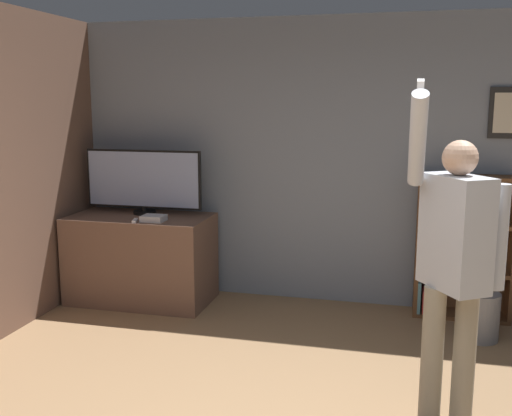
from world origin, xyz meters
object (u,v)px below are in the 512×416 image
(person, at_px, (454,259))
(waste_bin, at_px, (480,316))
(game_console, at_px, (154,218))
(television, at_px, (144,181))
(bookshelf, at_px, (455,247))

(person, distance_m, waste_bin, 1.74)
(game_console, height_order, waste_bin, game_console)
(game_console, relative_size, waste_bin, 0.52)
(television, distance_m, waste_bin, 3.25)
(game_console, bearing_deg, person, -30.68)
(television, height_order, game_console, television)
(television, relative_size, waste_bin, 2.95)
(game_console, xyz_separation_m, waste_bin, (2.86, -0.01, -0.67))
(person, bearing_deg, bookshelf, 141.96)
(waste_bin, bearing_deg, person, -103.24)
(game_console, relative_size, person, 0.10)
(television, bearing_deg, waste_bin, -5.94)
(game_console, xyz_separation_m, bookshelf, (2.68, 0.51, -0.23))
(waste_bin, bearing_deg, television, 174.06)
(bookshelf, bearing_deg, game_console, -169.31)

